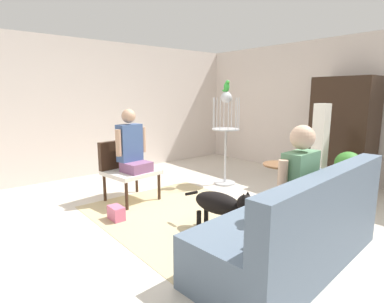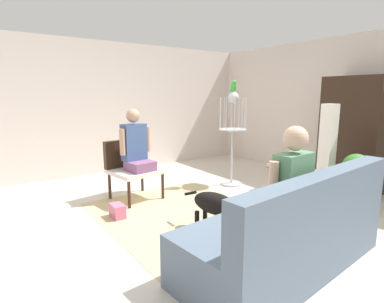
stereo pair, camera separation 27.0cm
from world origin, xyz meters
TOP-DOWN VIEW (x-y plane):
  - ground_plane at (0.00, 0.00)m, footprint 7.50×7.50m
  - back_wall at (0.00, 3.12)m, footprint 6.85×0.12m
  - left_wall at (-3.19, 0.30)m, footprint 0.12×6.72m
  - area_rug at (-0.17, -0.15)m, footprint 2.81×1.97m
  - couch at (1.17, -0.05)m, footprint 1.01×2.15m
  - armchair at (-1.44, -0.39)m, footprint 0.72×0.76m
  - person_on_couch at (1.13, -0.08)m, footprint 0.47×0.53m
  - person_on_armchair at (-1.30, -0.37)m, footprint 0.45×0.50m
  - round_end_table at (0.24, 1.02)m, footprint 0.46×0.46m
  - dog at (0.27, -0.12)m, footprint 0.89×0.37m
  - bird_cage_stand at (-1.05, 1.29)m, footprint 0.46×0.46m
  - parrot at (-1.05, 1.29)m, footprint 0.17×0.10m
  - potted_plant at (0.74, 1.90)m, footprint 0.37×0.37m
  - column_lamp at (0.35, 1.82)m, footprint 0.20×0.20m
  - armoire_cabinet at (0.27, 2.71)m, footprint 0.94×0.56m
  - handbag at (-0.80, -0.88)m, footprint 0.23×0.14m

SIDE VIEW (x-z plane):
  - ground_plane at x=0.00m, z-range 0.00..0.00m
  - area_rug at x=-0.17m, z-range 0.00..0.01m
  - handbag at x=-0.80m, z-range 0.00..0.17m
  - couch at x=1.17m, z-range -0.14..0.79m
  - dog at x=0.27m, z-range 0.07..0.59m
  - round_end_table at x=0.24m, z-range 0.07..0.69m
  - potted_plant at x=0.74m, z-range 0.04..0.80m
  - armchair at x=-1.44m, z-range 0.08..0.95m
  - column_lamp at x=0.35m, z-range -0.01..1.40m
  - person_on_couch at x=1.13m, z-range 0.37..1.20m
  - person_on_armchair at x=-1.30m, z-range 0.37..1.26m
  - armoire_cabinet at x=0.27m, z-range 0.00..1.82m
  - bird_cage_stand at x=-1.05m, z-range 0.12..1.70m
  - back_wall at x=0.00m, z-range 0.00..2.53m
  - left_wall at x=-3.19m, z-range 0.00..2.53m
  - parrot at x=-1.05m, z-range 1.57..1.76m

